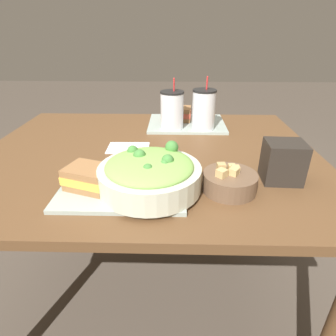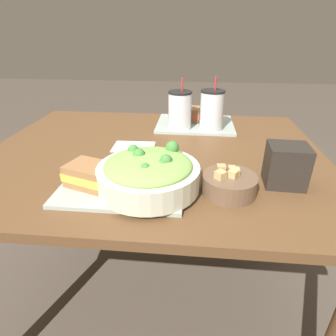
{
  "view_description": "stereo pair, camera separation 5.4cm",
  "coord_description": "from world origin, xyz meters",
  "px_view_note": "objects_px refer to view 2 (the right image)",
  "views": [
    {
      "loc": [
        0.1,
        -0.98,
        1.2
      ],
      "look_at": [
        0.08,
        -0.24,
        0.82
      ],
      "focal_mm": 30.0,
      "sensor_mm": 36.0,
      "label": 1
    },
    {
      "loc": [
        0.15,
        -0.98,
        1.2
      ],
      "look_at": [
        0.08,
        -0.24,
        0.82
      ],
      "focal_mm": 30.0,
      "sensor_mm": 36.0,
      "label": 2
    }
  ],
  "objects_px": {
    "salad_bowl": "(149,172)",
    "drink_cup_dark": "(180,111)",
    "soup_bowl": "(229,183)",
    "drink_cup_red": "(212,111)",
    "sandwich_far": "(187,114)",
    "baguette_near": "(147,159)",
    "napkin_folded": "(134,147)",
    "sandwich_near": "(89,175)",
    "chip_bag": "(286,165)"
  },
  "relations": [
    {
      "from": "salad_bowl",
      "to": "drink_cup_dark",
      "type": "distance_m",
      "value": 0.54
    },
    {
      "from": "soup_bowl",
      "to": "drink_cup_red",
      "type": "relative_size",
      "value": 0.67
    },
    {
      "from": "salad_bowl",
      "to": "sandwich_far",
      "type": "bearing_deg",
      "value": 82.62
    },
    {
      "from": "drink_cup_red",
      "to": "drink_cup_dark",
      "type": "bearing_deg",
      "value": 180.0
    },
    {
      "from": "baguette_near",
      "to": "napkin_folded",
      "type": "distance_m",
      "value": 0.21
    },
    {
      "from": "drink_cup_red",
      "to": "sandwich_near",
      "type": "bearing_deg",
      "value": -124.68
    },
    {
      "from": "soup_bowl",
      "to": "sandwich_far",
      "type": "relative_size",
      "value": 1.19
    },
    {
      "from": "salad_bowl",
      "to": "drink_cup_red",
      "type": "relative_size",
      "value": 1.26
    },
    {
      "from": "sandwich_near",
      "to": "sandwich_far",
      "type": "xyz_separation_m",
      "value": [
        0.26,
        0.66,
        0.0
      ]
    },
    {
      "from": "drink_cup_dark",
      "to": "napkin_folded",
      "type": "height_order",
      "value": "drink_cup_dark"
    },
    {
      "from": "salad_bowl",
      "to": "napkin_folded",
      "type": "xyz_separation_m",
      "value": [
        -0.11,
        0.32,
        -0.06
      ]
    },
    {
      "from": "chip_bag",
      "to": "napkin_folded",
      "type": "bearing_deg",
      "value": 157.42
    },
    {
      "from": "salad_bowl",
      "to": "sandwich_far",
      "type": "height_order",
      "value": "salad_bowl"
    },
    {
      "from": "salad_bowl",
      "to": "sandwich_far",
      "type": "distance_m",
      "value": 0.66
    },
    {
      "from": "soup_bowl",
      "to": "sandwich_near",
      "type": "height_order",
      "value": "soup_bowl"
    },
    {
      "from": "salad_bowl",
      "to": "soup_bowl",
      "type": "relative_size",
      "value": 1.88
    },
    {
      "from": "drink_cup_dark",
      "to": "drink_cup_red",
      "type": "distance_m",
      "value": 0.14
    },
    {
      "from": "sandwich_near",
      "to": "sandwich_far",
      "type": "distance_m",
      "value": 0.7
    },
    {
      "from": "salad_bowl",
      "to": "sandwich_near",
      "type": "bearing_deg",
      "value": -179.76
    },
    {
      "from": "sandwich_near",
      "to": "chip_bag",
      "type": "height_order",
      "value": "chip_bag"
    },
    {
      "from": "soup_bowl",
      "to": "chip_bag",
      "type": "xyz_separation_m",
      "value": [
        0.17,
        0.07,
        0.03
      ]
    },
    {
      "from": "sandwich_far",
      "to": "chip_bag",
      "type": "height_order",
      "value": "chip_bag"
    },
    {
      "from": "napkin_folded",
      "to": "chip_bag",
      "type": "bearing_deg",
      "value": -25.22
    },
    {
      "from": "soup_bowl",
      "to": "sandwich_near",
      "type": "bearing_deg",
      "value": -178.27
    },
    {
      "from": "salad_bowl",
      "to": "sandwich_near",
      "type": "xyz_separation_m",
      "value": [
        -0.17,
        -0.0,
        -0.02
      ]
    },
    {
      "from": "sandwich_near",
      "to": "chip_bag",
      "type": "bearing_deg",
      "value": 26.42
    },
    {
      "from": "salad_bowl",
      "to": "drink_cup_dark",
      "type": "xyz_separation_m",
      "value": [
        0.05,
        0.53,
        0.03
      ]
    },
    {
      "from": "sandwich_near",
      "to": "drink_cup_dark",
      "type": "relative_size",
      "value": 0.69
    },
    {
      "from": "drink_cup_red",
      "to": "napkin_folded",
      "type": "height_order",
      "value": "drink_cup_red"
    },
    {
      "from": "drink_cup_red",
      "to": "chip_bag",
      "type": "distance_m",
      "value": 0.5
    },
    {
      "from": "soup_bowl",
      "to": "drink_cup_dark",
      "type": "xyz_separation_m",
      "value": [
        -0.17,
        0.52,
        0.06
      ]
    },
    {
      "from": "drink_cup_dark",
      "to": "sandwich_far",
      "type": "bearing_deg",
      "value": 76.28
    },
    {
      "from": "drink_cup_red",
      "to": "sandwich_far",
      "type": "bearing_deg",
      "value": 132.09
    },
    {
      "from": "salad_bowl",
      "to": "chip_bag",
      "type": "distance_m",
      "value": 0.4
    },
    {
      "from": "baguette_near",
      "to": "chip_bag",
      "type": "relative_size",
      "value": 1.21
    },
    {
      "from": "salad_bowl",
      "to": "sandwich_far",
      "type": "xyz_separation_m",
      "value": [
        0.08,
        0.65,
        -0.02
      ]
    },
    {
      "from": "sandwich_near",
      "to": "chip_bag",
      "type": "xyz_separation_m",
      "value": [
        0.57,
        0.08,
        0.02
      ]
    },
    {
      "from": "sandwich_far",
      "to": "drink_cup_red",
      "type": "height_order",
      "value": "drink_cup_red"
    },
    {
      "from": "drink_cup_dark",
      "to": "drink_cup_red",
      "type": "xyz_separation_m",
      "value": [
        0.14,
        0.0,
        0.0
      ]
    },
    {
      "from": "drink_cup_red",
      "to": "napkin_folded",
      "type": "xyz_separation_m",
      "value": [
        -0.31,
        -0.21,
        -0.09
      ]
    },
    {
      "from": "soup_bowl",
      "to": "sandwich_near",
      "type": "distance_m",
      "value": 0.4
    },
    {
      "from": "soup_bowl",
      "to": "napkin_folded",
      "type": "bearing_deg",
      "value": 137.97
    },
    {
      "from": "soup_bowl",
      "to": "sandwich_near",
      "type": "relative_size",
      "value": 1.02
    },
    {
      "from": "sandwich_near",
      "to": "salad_bowl",
      "type": "bearing_deg",
      "value": 18.74
    },
    {
      "from": "sandwich_near",
      "to": "sandwich_far",
      "type": "relative_size",
      "value": 1.17
    },
    {
      "from": "sandwich_near",
      "to": "baguette_near",
      "type": "relative_size",
      "value": 1.01
    },
    {
      "from": "sandwich_far",
      "to": "chip_bag",
      "type": "xyz_separation_m",
      "value": [
        0.31,
        -0.58,
        0.02
      ]
    },
    {
      "from": "sandwich_near",
      "to": "drink_cup_dark",
      "type": "distance_m",
      "value": 0.58
    },
    {
      "from": "drink_cup_red",
      "to": "napkin_folded",
      "type": "bearing_deg",
      "value": -145.24
    },
    {
      "from": "baguette_near",
      "to": "napkin_folded",
      "type": "bearing_deg",
      "value": 3.86
    }
  ]
}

